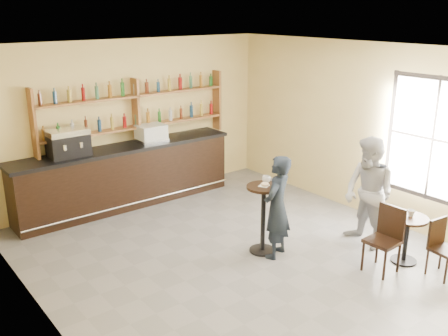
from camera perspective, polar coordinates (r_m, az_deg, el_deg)
floor at (r=7.99m, az=2.43°, el=-10.25°), size 7.00×7.00×0.00m
ceiling at (r=7.07m, az=2.78°, el=13.27°), size 7.00×7.00×0.00m
wall_back at (r=10.20m, az=-10.30°, el=5.35°), size 7.00×0.00×7.00m
wall_left at (r=5.99m, az=-19.92°, el=-4.47°), size 0.00×7.00×7.00m
wall_right at (r=9.53m, az=16.50°, el=4.02°), size 0.00×7.00×7.00m
window_pane at (r=8.89m, az=22.76°, el=3.03°), size 0.00×2.00×2.00m
window_frame at (r=8.88m, az=22.74°, el=3.03°), size 0.04×1.70×2.10m
shelf_unit at (r=10.05m, az=-10.02°, el=6.40°), size 4.00×0.26×1.40m
liquor_bottles at (r=10.01m, az=-10.07°, el=7.35°), size 3.68×0.10×1.00m
bar_counter at (r=9.98m, az=-11.13°, el=-0.90°), size 4.48×0.87×1.21m
espresso_machine at (r=9.33m, az=-17.40°, el=2.76°), size 0.71×0.46×0.50m
pastry_case at (r=10.04m, az=-8.33°, el=3.96°), size 0.61×0.52×0.34m
pedestal_table at (r=7.98m, az=4.49°, el=-5.85°), size 0.55×0.55×1.12m
napkin at (r=7.77m, az=4.59°, el=-2.04°), size 0.19×0.19×0.00m
donut at (r=7.76m, az=4.70°, el=-1.87°), size 0.17×0.17×0.05m
cup_pedestal at (r=7.91m, az=4.86°, el=-1.28°), size 0.17×0.17×0.10m
man_main at (r=7.76m, az=6.07°, el=-4.47°), size 0.71×0.60×1.65m
cafe_table at (r=8.21m, az=20.08°, el=-7.68°), size 0.68×0.68×0.75m
cup_cafe at (r=8.09m, az=20.59°, el=-4.85°), size 0.13×0.13×0.10m
chair_west at (r=7.76m, az=17.65°, el=-7.91°), size 0.45×0.45×1.00m
chair_south at (r=7.97m, az=23.96°, el=-8.51°), size 0.41×0.41×0.86m
patron_second at (r=8.36m, az=16.22°, el=-2.79°), size 0.84×1.00×1.83m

